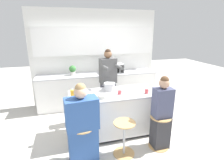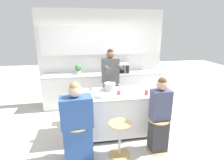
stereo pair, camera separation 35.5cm
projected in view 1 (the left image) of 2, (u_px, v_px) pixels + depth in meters
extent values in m
plane|color=beige|center=(113.00, 132.00, 3.80)|extent=(16.00, 16.00, 0.00)
cube|color=silver|center=(96.00, 57.00, 5.18)|extent=(3.65, 0.06, 2.70)
cube|color=white|center=(96.00, 41.00, 4.94)|extent=(3.36, 0.16, 0.75)
cube|color=white|center=(99.00, 89.00, 5.11)|extent=(3.36, 0.59, 0.91)
cube|color=#BCBCC1|center=(98.00, 74.00, 4.98)|extent=(3.39, 0.62, 0.03)
cube|color=black|center=(113.00, 131.00, 3.79)|extent=(1.64, 0.69, 0.06)
cube|color=white|center=(113.00, 112.00, 3.67)|extent=(1.72, 0.77, 0.81)
cube|color=#BCBCC1|center=(113.00, 94.00, 3.55)|extent=(1.76, 0.81, 0.03)
cylinder|color=tan|center=(84.00, 159.00, 3.00)|extent=(0.38, 0.38, 0.01)
cylinder|color=#B7BABC|center=(83.00, 144.00, 2.91)|extent=(0.04, 0.04, 0.59)
cylinder|color=tan|center=(82.00, 127.00, 2.83)|extent=(0.38, 0.38, 0.02)
cylinder|color=tan|center=(124.00, 153.00, 3.14)|extent=(0.38, 0.38, 0.01)
cylinder|color=#B7BABC|center=(124.00, 139.00, 3.05)|extent=(0.04, 0.04, 0.59)
cylinder|color=tan|center=(125.00, 123.00, 2.96)|extent=(0.38, 0.38, 0.02)
cylinder|color=tan|center=(158.00, 146.00, 3.33)|extent=(0.38, 0.38, 0.01)
cylinder|color=#B7BABC|center=(160.00, 132.00, 3.25)|extent=(0.04, 0.04, 0.59)
cylinder|color=tan|center=(161.00, 117.00, 3.16)|extent=(0.38, 0.38, 0.02)
cube|color=#383842|center=(108.00, 101.00, 4.24)|extent=(0.34, 0.26, 0.94)
cube|color=#4C4C4C|center=(108.00, 71.00, 4.03)|extent=(0.40, 0.27, 0.58)
cylinder|color=#4C4C4C|center=(106.00, 68.00, 3.70)|extent=(0.11, 0.32, 0.07)
cylinder|color=#4C4C4C|center=(119.00, 67.00, 3.81)|extent=(0.11, 0.32, 0.07)
sphere|color=brown|center=(108.00, 54.00, 3.92)|extent=(0.20, 0.20, 0.18)
sphere|color=black|center=(108.00, 52.00, 3.91)|extent=(0.16, 0.16, 0.14)
cube|color=#2D5193|center=(83.00, 144.00, 2.89)|extent=(0.49, 0.31, 0.63)
cube|color=#2D5193|center=(82.00, 113.00, 2.74)|extent=(0.53, 0.33, 0.51)
sphere|color=#DBB293|center=(81.00, 92.00, 2.64)|extent=(0.23, 0.23, 0.21)
sphere|color=#A37F51|center=(80.00, 88.00, 2.62)|extent=(0.18, 0.18, 0.17)
cube|color=#333338|center=(160.00, 131.00, 3.26)|extent=(0.30, 0.26, 0.63)
cube|color=#474C6B|center=(163.00, 103.00, 3.10)|extent=(0.33, 0.22, 0.54)
sphere|color=tan|center=(164.00, 83.00, 2.99)|extent=(0.19, 0.19, 0.19)
sphere|color=#513823|center=(165.00, 80.00, 2.98)|extent=(0.15, 0.15, 0.15)
cylinder|color=#B7BABC|center=(110.00, 87.00, 3.67)|extent=(0.22, 0.22, 0.16)
cylinder|color=#B7BABC|center=(110.00, 83.00, 3.65)|extent=(0.24, 0.24, 0.01)
cylinder|color=#B7BABC|center=(103.00, 85.00, 3.62)|extent=(0.05, 0.01, 0.01)
cylinder|color=#B7BABC|center=(116.00, 84.00, 3.69)|extent=(0.05, 0.01, 0.01)
cylinder|color=silver|center=(90.00, 96.00, 3.29)|extent=(0.23, 0.23, 0.08)
cylinder|color=silver|center=(103.00, 96.00, 3.29)|extent=(0.20, 0.20, 0.06)
cylinder|color=#DB4C51|center=(120.00, 92.00, 3.47)|extent=(0.07, 0.07, 0.08)
torus|color=#DB4C51|center=(122.00, 92.00, 3.48)|extent=(0.04, 0.01, 0.04)
cylinder|color=#DB4C51|center=(147.00, 91.00, 3.50)|extent=(0.07, 0.07, 0.10)
torus|color=#DB4C51|center=(149.00, 91.00, 3.51)|extent=(0.04, 0.01, 0.04)
cube|color=gold|center=(72.00, 94.00, 3.28)|extent=(0.08, 0.08, 0.15)
cylinder|color=white|center=(72.00, 90.00, 3.26)|extent=(0.03, 0.03, 0.02)
cube|color=#B2B5B7|center=(114.00, 68.00, 5.02)|extent=(0.54, 0.36, 0.27)
cube|color=black|center=(114.00, 70.00, 4.84)|extent=(0.34, 0.01, 0.20)
cube|color=black|center=(122.00, 69.00, 4.90)|extent=(0.10, 0.01, 0.22)
cylinder|color=beige|center=(73.00, 73.00, 4.78)|extent=(0.14, 0.14, 0.10)
sphere|color=#387538|center=(73.00, 69.00, 4.75)|extent=(0.18, 0.18, 0.18)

